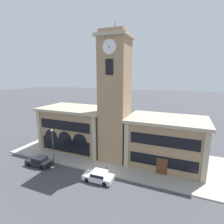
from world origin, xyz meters
name	(u,v)px	position (x,y,z in m)	size (l,w,h in m)	color
ground_plane	(101,174)	(0.00, 0.00, 0.00)	(300.00, 300.00, 0.00)	#424247
sidewalk_kerb	(117,156)	(0.00, 6.26, 0.07)	(37.43, 12.53, 0.15)	#A39E93
clock_tower	(115,99)	(0.00, 5.36, 10.29)	(4.93, 4.93, 21.67)	#9E7F5B
town_hall_left_wing	(77,128)	(-8.56, 6.85, 4.05)	(13.00, 7.98, 8.05)	#9E7F5B
town_hall_right_wing	(166,141)	(8.07, 6.86, 3.81)	(12.02, 7.98, 7.57)	#9E7F5B
parked_car_near	(39,161)	(-10.02, -1.48, 0.76)	(4.19, 2.04, 1.46)	black
parked_car_mid	(99,176)	(0.41, -1.48, 0.70)	(4.18, 2.08, 1.35)	silver
street_lamp	(52,140)	(-8.85, 0.42, 3.74)	(0.36, 0.36, 5.42)	#4C4C51
bollard	(107,170)	(0.83, 0.25, 0.67)	(0.18, 0.18, 1.06)	black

